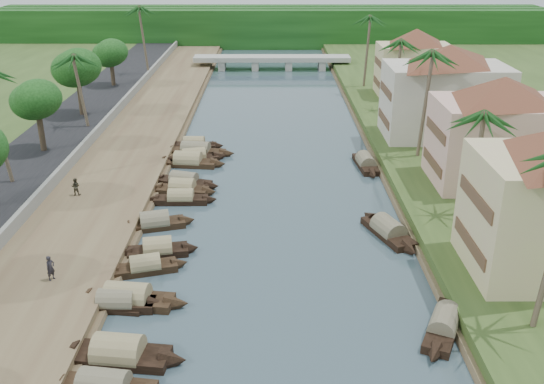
{
  "coord_description": "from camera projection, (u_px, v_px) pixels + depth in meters",
  "views": [
    {
      "loc": [
        -0.26,
        -37.71,
        21.78
      ],
      "look_at": [
        -0.14,
        9.6,
        2.0
      ],
      "focal_mm": 40.0,
      "sensor_mm": 36.0,
      "label": 1
    }
  ],
  "objects": [
    {
      "name": "ground",
      "position": [
        274.0,
        270.0,
        43.2
      ],
      "size": [
        220.0,
        220.0,
        0.0
      ],
      "primitive_type": "plane",
      "color": "#364952",
      "rests_on": "ground"
    },
    {
      "name": "left_bank",
      "position": [
        116.0,
        167.0,
        61.46
      ],
      "size": [
        10.0,
        180.0,
        0.8
      ],
      "primitive_type": "cube",
      "color": "brown",
      "rests_on": "ground"
    },
    {
      "name": "right_bank",
      "position": [
        460.0,
        165.0,
        61.46
      ],
      "size": [
        16.0,
        180.0,
        1.2
      ],
      "primitive_type": "cube",
      "color": "#2C431A",
      "rests_on": "ground"
    },
    {
      "name": "road",
      "position": [
        32.0,
        165.0,
        61.32
      ],
      "size": [
        8.0,
        180.0,
        1.4
      ],
      "primitive_type": "cube",
      "color": "black",
      "rests_on": "ground"
    },
    {
      "name": "retaining_wall",
      "position": [
        73.0,
        158.0,
        61.08
      ],
      "size": [
        0.4,
        180.0,
        1.1
      ],
      "primitive_type": "cube",
      "color": "slate",
      "rests_on": "left_bank"
    },
    {
      "name": "treeline",
      "position": [
        272.0,
        26.0,
        133.91
      ],
      "size": [
        120.0,
        14.0,
        8.0
      ],
      "color": "#10350E",
      "rests_on": "ground"
    },
    {
      "name": "bridge",
      "position": [
        272.0,
        60.0,
        108.96
      ],
      "size": [
        28.0,
        4.0,
        2.4
      ],
      "color": "#9D9C93",
      "rests_on": "ground"
    },
    {
      "name": "building_mid",
      "position": [
        498.0,
        130.0,
        53.79
      ],
      "size": [
        14.11,
        14.11,
        9.7
      ],
      "color": "#D29D95",
      "rests_on": "right_bank"
    },
    {
      "name": "building_far",
      "position": [
        445.0,
        91.0,
        66.61
      ],
      "size": [
        15.59,
        15.59,
        10.2
      ],
      "color": "beige",
      "rests_on": "right_bank"
    },
    {
      "name": "building_distant",
      "position": [
        414.0,
        61.0,
        85.26
      ],
      "size": [
        12.62,
        12.62,
        9.2
      ],
      "color": "tan",
      "rests_on": "right_bank"
    },
    {
      "name": "sampan_1",
      "position": [
        119.0,
        354.0,
        33.75
      ],
      "size": [
        8.13,
        2.78,
        2.35
      ],
      "rotation": [
        0.0,
        0.0,
        -0.12
      ],
      "color": "black",
      "rests_on": "ground"
    },
    {
      "name": "sampan_2",
      "position": [
        128.0,
        299.0,
        38.97
      ],
      "size": [
        8.4,
        2.69,
        2.18
      ],
      "rotation": [
        0.0,
        0.0,
        -0.13
      ],
      "color": "black",
      "rests_on": "ground"
    },
    {
      "name": "sampan_3",
      "position": [
        117.0,
        303.0,
        38.52
      ],
      "size": [
        6.79,
        1.67,
        1.87
      ],
      "rotation": [
        0.0,
        0.0,
        -0.02
      ],
      "color": "black",
      "rests_on": "ground"
    },
    {
      "name": "sampan_4",
      "position": [
        145.0,
        267.0,
        42.74
      ],
      "size": [
        6.32,
        3.02,
        1.82
      ],
      "rotation": [
        0.0,
        0.0,
        0.28
      ],
      "color": "black",
      "rests_on": "ground"
    },
    {
      "name": "sampan_5",
      "position": [
        158.0,
        250.0,
        45.07
      ],
      "size": [
        6.4,
        2.66,
        2.03
      ],
      "rotation": [
        0.0,
        0.0,
        0.19
      ],
      "color": "black",
      "rests_on": "ground"
    },
    {
      "name": "sampan_6",
      "position": [
        155.0,
        223.0,
        49.31
      ],
      "size": [
        6.94,
        3.34,
        2.05
      ],
      "rotation": [
        0.0,
        0.0,
        0.27
      ],
      "color": "black",
      "rests_on": "ground"
    },
    {
      "name": "sampan_7",
      "position": [
        181.0,
        199.0,
        53.99
      ],
      "size": [
        6.64,
        1.59,
        1.82
      ],
      "rotation": [
        0.0,
        0.0,
        0.01
      ],
      "color": "black",
      "rests_on": "ground"
    },
    {
      "name": "sampan_8",
      "position": [
        183.0,
        189.0,
        56.01
      ],
      "size": [
        6.72,
        2.53,
        2.06
      ],
      "rotation": [
        0.0,
        0.0,
        -0.15
      ],
      "color": "black",
      "rests_on": "ground"
    },
    {
      "name": "sampan_9",
      "position": [
        184.0,
        181.0,
        57.84
      ],
      "size": [
        7.46,
        3.59,
        1.91
      ],
      "rotation": [
        0.0,
        0.0,
        -0.31
      ],
      "color": "black",
      "rests_on": "ground"
    },
    {
      "name": "sampan_10",
      "position": [
        188.0,
        162.0,
        62.9
      ],
      "size": [
        8.28,
        2.67,
        2.24
      ],
      "rotation": [
        0.0,
        0.0,
        -0.12
      ],
      "color": "black",
      "rests_on": "ground"
    },
    {
      "name": "sampan_11",
      "position": [
        194.0,
        158.0,
        64.08
      ],
      "size": [
        7.29,
        3.4,
        2.07
      ],
      "rotation": [
        0.0,
        0.0,
        0.27
      ],
      "color": "black",
      "rests_on": "ground"
    },
    {
      "name": "sampan_12",
      "position": [
        196.0,
        151.0,
        66.12
      ],
      "size": [
        9.05,
        2.96,
        2.13
      ],
      "rotation": [
        0.0,
        0.0,
        -0.16
      ],
      "color": "black",
      "rests_on": "ground"
    },
    {
      "name": "sampan_13",
      "position": [
        194.0,
        145.0,
        68.15
      ],
      "size": [
        6.85,
        1.74,
        1.91
      ],
      "rotation": [
        0.0,
        0.0,
        -0.03
      ],
      "color": "black",
      "rests_on": "ground"
    },
    {
      "name": "sampan_14",
      "position": [
        444.0,
        325.0,
        36.32
      ],
      "size": [
        4.61,
        7.69,
        1.93
      ],
      "rotation": [
        0.0,
        0.0,
        1.13
      ],
      "color": "black",
      "rests_on": "ground"
    },
    {
      "name": "sampan_15",
      "position": [
        388.0,
        231.0,
        47.96
      ],
      "size": [
        4.4,
        8.12,
        2.17
      ],
      "rotation": [
        0.0,
        0.0,
        1.93
      ],
      "color": "black",
      "rests_on": "ground"
    },
    {
      "name": "sampan_16",
      "position": [
        366.0,
        163.0,
        62.53
      ],
      "size": [
        2.19,
        8.01,
        1.97
      ],
      "rotation": [
        0.0,
        0.0,
        1.66
      ],
      "color": "black",
      "rests_on": "ground"
    },
    {
      "name": "canoe_1",
      "position": [
        116.0,
        311.0,
        38.25
      ],
      "size": [
        4.45,
        1.23,
        0.71
      ],
      "rotation": [
        0.0,
        0.0,
        -0.12
      ],
      "color": "black",
      "rests_on": "ground"
    },
    {
      "name": "canoe_2",
      "position": [
        191.0,
        162.0,
        63.67
      ],
      "size": [
        5.91,
        2.06,
        0.85
      ],
      "rotation": [
        0.0,
        0.0,
        0.21
      ],
      "color": "black",
      "rests_on": "ground"
    },
    {
      "name": "palm_1",
      "position": [
        483.0,
        116.0,
        46.15
      ],
      "size": [
        3.2,
        3.2,
        9.86
      ],
      "color": "brown",
      "rests_on": "ground"
    },
    {
      "name": "palm_2",
      "position": [
        428.0,
        55.0,
        58.39
      ],
      "size": [
        3.2,
        3.2,
        12.07
      ],
      "color": "brown",
      "rests_on": "ground"
    },
    {
      "name": "palm_3",
      "position": [
        400.0,
        43.0,
        75.86
      ],
      "size": [
        3.2,
        3.2,
        10.37
      ],
      "color": "brown",
      "rests_on": "ground"
    },
    {
      "name": "palm_6",
      "position": [
        78.0,
        57.0,
        68.37
      ],
      "size": [
        3.2,
        3.2,
        9.79
      ],
      "color": "brown",
      "rests_on": "ground"
    },
    {
      "name": "palm_7",
      "position": [
        368.0,
        18.0,
        88.11
      ],
      "size": [
        3.2,
        3.2,
        11.76
      ],
      "color": "brown",
      "rests_on": "ground"
    },
    {
      "name": "palm_8",
      "position": [
        143.0,
        9.0,
        95.68
      ],
      "size": [
        3.2,
        3.2,
        12.04
      ],
      "color": "brown",
      "rests_on": "ground"
    },
    {
      "name": "tree_3",
      "position": [
        36.0,
        101.0,
        61.32
      ],
      "size": [
        4.66,
        4.66,
        7.3
      ],
      "color": "#443327",
      "rests_on": "ground"
    },
    {
      "name": "tree_4",
      "position": [
        77.0,
        69.0,
        74.11
      ],
      "size": [
        5.39,
        5.39,
        8.06
      ],
      "color": "#443327",
      "rests_on": "ground"
    },
    {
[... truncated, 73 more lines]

